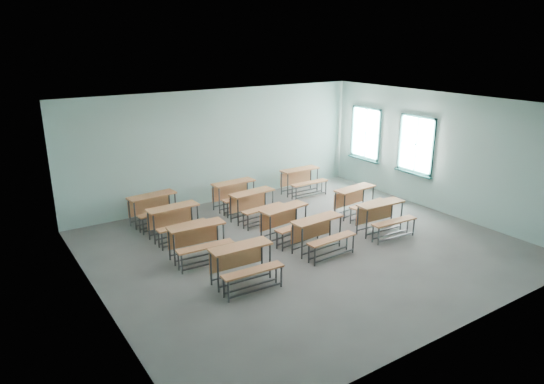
{
  "coord_description": "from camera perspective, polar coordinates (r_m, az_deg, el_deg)",
  "views": [
    {
      "loc": [
        -6.2,
        -8.04,
        4.55
      ],
      "look_at": [
        -0.09,
        1.2,
        1.0
      ],
      "focal_mm": 32.0,
      "sensor_mm": 36.0,
      "label": 1
    }
  ],
  "objects": [
    {
      "name": "room",
      "position": [
        10.65,
        4.25,
        1.63
      ],
      "size": [
        9.04,
        8.04,
        3.24
      ],
      "color": "slate",
      "rests_on": "ground"
    },
    {
      "name": "desk_unit_r0c0",
      "position": [
        9.32,
        -3.38,
        -7.94
      ],
      "size": [
        1.25,
        0.87,
        0.76
      ],
      "rotation": [
        0.0,
        0.0,
        -0.05
      ],
      "color": "#B97042",
      "rests_on": "ground"
    },
    {
      "name": "desk_unit_r0c1",
      "position": [
        10.7,
        5.69,
        -4.5
      ],
      "size": [
        1.26,
        0.88,
        0.76
      ],
      "rotation": [
        0.0,
        0.0,
        0.05
      ],
      "color": "#B97042",
      "rests_on": "ground"
    },
    {
      "name": "desk_unit_r0c2",
      "position": [
        11.92,
        12.95,
        -2.5
      ],
      "size": [
        1.25,
        0.87,
        0.76
      ],
      "rotation": [
        0.0,
        0.0,
        -0.05
      ],
      "color": "#B97042",
      "rests_on": "ground"
    },
    {
      "name": "desk_unit_r1c0",
      "position": [
        10.41,
        -8.65,
        -5.27
      ],
      "size": [
        1.26,
        0.89,
        0.76
      ],
      "rotation": [
        0.0,
        0.0,
        -0.06
      ],
      "color": "#B97042",
      "rests_on": "ground"
    },
    {
      "name": "desk_unit_r1c1",
      "position": [
        11.34,
        1.78,
        -3.1
      ],
      "size": [
        1.31,
        0.96,
        0.76
      ],
      "rotation": [
        0.0,
        0.0,
        0.12
      ],
      "color": "#B97042",
      "rests_on": "ground"
    },
    {
      "name": "desk_unit_r1c2",
      "position": [
        12.97,
        10.04,
        -0.66
      ],
      "size": [
        1.29,
        0.93,
        0.76
      ],
      "rotation": [
        0.0,
        0.0,
        0.1
      ],
      "color": "#B97042",
      "rests_on": "ground"
    },
    {
      "name": "desk_unit_r2c0",
      "position": [
        11.59,
        -11.3,
        -2.99
      ],
      "size": [
        1.25,
        0.87,
        0.76
      ],
      "rotation": [
        0.0,
        0.0,
        0.04
      ],
      "color": "#B97042",
      "rests_on": "ground"
    },
    {
      "name": "desk_unit_r2c1",
      "position": [
        12.46,
        -2.06,
        -1.16
      ],
      "size": [
        1.29,
        0.92,
        0.76
      ],
      "rotation": [
        0.0,
        0.0,
        0.09
      ],
      "color": "#B97042",
      "rests_on": "ground"
    },
    {
      "name": "desk_unit_r3c0",
      "position": [
        12.56,
        -13.66,
        -1.51
      ],
      "size": [
        1.3,
        0.94,
        0.76
      ],
      "rotation": [
        0.0,
        0.0,
        0.11
      ],
      "color": "#B97042",
      "rests_on": "ground"
    },
    {
      "name": "desk_unit_r3c1",
      "position": [
        13.33,
        -4.28,
        0.08
      ],
      "size": [
        1.25,
        0.87,
        0.76
      ],
      "rotation": [
        0.0,
        0.0,
        0.05
      ],
      "color": "#B97042",
      "rests_on": "ground"
    },
    {
      "name": "desk_unit_r3c2",
      "position": [
        14.64,
        3.53,
        1.72
      ],
      "size": [
        1.22,
        0.82,
        0.76
      ],
      "rotation": [
        0.0,
        0.0,
        0.0
      ],
      "color": "#B97042",
      "rests_on": "ground"
    }
  ]
}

